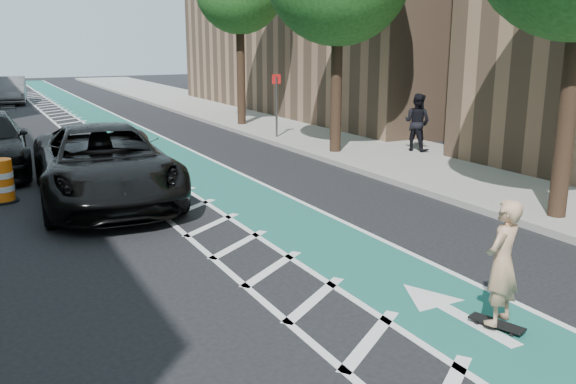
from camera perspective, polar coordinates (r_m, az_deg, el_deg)
ground at (r=9.66m, az=-9.58°, el=-8.61°), size 120.00×120.00×0.00m
bike_lane at (r=19.72m, az=-10.47°, el=2.99°), size 2.00×90.00×0.01m
buffer_strip at (r=19.34m, az=-14.71°, el=2.54°), size 1.40×90.00×0.01m
sidewalk_right at (r=22.45m, az=5.59°, el=4.65°), size 5.00×90.00×0.15m
curb_right at (r=21.23m, az=0.03°, el=4.19°), size 0.12×90.00×0.16m
sign_post at (r=23.07m, az=-1.08°, el=8.16°), size 0.35×0.08×2.47m
skateboard at (r=8.60m, az=18.94°, el=-11.56°), size 0.42×0.75×0.10m
skateboarder at (r=8.28m, az=19.40°, el=-6.25°), size 0.70×0.56×1.66m
suv_near at (r=14.86m, az=-16.81°, el=2.52°), size 3.36×6.54×1.77m
car_grey at (r=40.87m, az=-24.55°, el=8.67°), size 2.21×5.02×1.60m
pedestrian at (r=20.52m, az=11.99°, el=6.40°), size 1.00×1.11×1.88m
barrel_a at (r=15.71m, az=-25.33°, el=0.85°), size 0.74×0.74×1.01m
barrel_b at (r=19.48m, az=-24.99°, el=3.05°), size 0.67×0.67×0.91m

